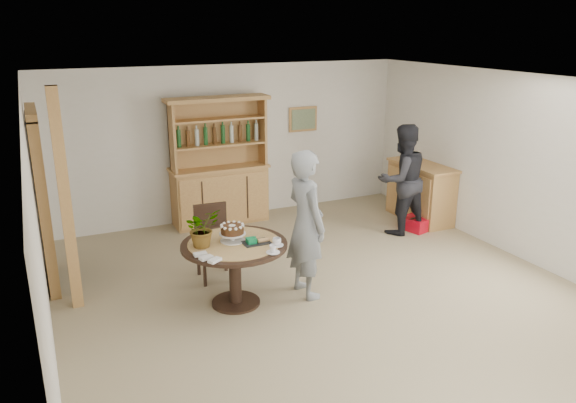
# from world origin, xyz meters

# --- Properties ---
(ground) EXTENTS (7.00, 7.00, 0.00)m
(ground) POSITION_xyz_m (0.00, 0.00, 0.00)
(ground) COLOR tan
(ground) RESTS_ON ground
(room_shell) EXTENTS (6.04, 7.04, 2.52)m
(room_shell) POSITION_xyz_m (0.00, 0.01, 1.74)
(room_shell) COLOR white
(room_shell) RESTS_ON ground
(doorway) EXTENTS (0.13, 1.10, 2.18)m
(doorway) POSITION_xyz_m (-2.93, 2.00, 1.11)
(doorway) COLOR black
(doorway) RESTS_ON ground
(pine_post) EXTENTS (0.12, 0.12, 2.50)m
(pine_post) POSITION_xyz_m (-2.70, 1.20, 1.25)
(pine_post) COLOR tan
(pine_post) RESTS_ON ground
(hutch) EXTENTS (1.62, 0.54, 2.04)m
(hutch) POSITION_xyz_m (-0.30, 3.24, 0.69)
(hutch) COLOR tan
(hutch) RESTS_ON ground
(sideboard) EXTENTS (0.54, 1.26, 0.94)m
(sideboard) POSITION_xyz_m (2.74, 2.00, 0.47)
(sideboard) COLOR tan
(sideboard) RESTS_ON ground
(dining_table) EXTENTS (1.20, 1.20, 0.76)m
(dining_table) POSITION_xyz_m (-1.03, 0.48, 0.60)
(dining_table) COLOR black
(dining_table) RESTS_ON ground
(dining_chair) EXTENTS (0.45, 0.45, 0.95)m
(dining_chair) POSITION_xyz_m (-1.03, 1.31, 0.54)
(dining_chair) COLOR black
(dining_chair) RESTS_ON ground
(birthday_cake) EXTENTS (0.30, 0.30, 0.20)m
(birthday_cake) POSITION_xyz_m (-1.03, 0.53, 0.88)
(birthday_cake) COLOR white
(birthday_cake) RESTS_ON dining_table
(flower_vase) EXTENTS (0.47, 0.44, 0.42)m
(flower_vase) POSITION_xyz_m (-1.38, 0.53, 0.97)
(flower_vase) COLOR #3F7233
(flower_vase) RESTS_ON dining_table
(gift_tray) EXTENTS (0.30, 0.20, 0.08)m
(gift_tray) POSITION_xyz_m (-0.82, 0.36, 0.79)
(gift_tray) COLOR black
(gift_tray) RESTS_ON dining_table
(coffee_cup_a) EXTENTS (0.15, 0.15, 0.09)m
(coffee_cup_a) POSITION_xyz_m (-0.63, 0.20, 0.80)
(coffee_cup_a) COLOR white
(coffee_cup_a) RESTS_ON dining_table
(coffee_cup_b) EXTENTS (0.15, 0.15, 0.08)m
(coffee_cup_b) POSITION_xyz_m (-0.75, 0.03, 0.79)
(coffee_cup_b) COLOR white
(coffee_cup_b) RESTS_ON dining_table
(napkins) EXTENTS (0.24, 0.33, 0.03)m
(napkins) POSITION_xyz_m (-1.44, 0.17, 0.77)
(napkins) COLOR white
(napkins) RESTS_ON dining_table
(teen_boy) EXTENTS (0.47, 0.67, 1.76)m
(teen_boy) POSITION_xyz_m (-0.18, 0.38, 0.88)
(teen_boy) COLOR gray
(teen_boy) RESTS_ON ground
(adult_person) EXTENTS (0.83, 0.65, 1.70)m
(adult_person) POSITION_xyz_m (2.08, 1.63, 0.85)
(adult_person) COLOR black
(adult_person) RESTS_ON ground
(red_suitcase) EXTENTS (0.69, 0.55, 0.21)m
(red_suitcase) POSITION_xyz_m (2.50, 1.65, 0.10)
(red_suitcase) COLOR red
(red_suitcase) RESTS_ON ground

